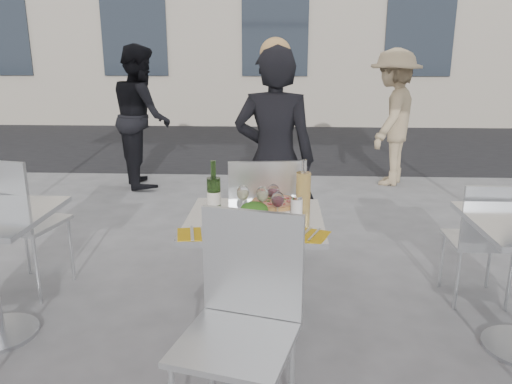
{
  "coord_description": "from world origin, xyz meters",
  "views": [
    {
      "loc": [
        0.13,
        -2.51,
        1.6
      ],
      "look_at": [
        0.0,
        0.15,
        0.85
      ],
      "focal_mm": 35.0,
      "sensor_mm": 36.0,
      "label": 1
    }
  ],
  "objects_px": {
    "woman_diner": "(274,160)",
    "salad_plate": "(254,211)",
    "carafe": "(303,191)",
    "pedestrian_b": "(392,118)",
    "pizza_far": "(276,203)",
    "main_table": "(255,255)",
    "wineglass_white_a": "(243,194)",
    "wineglass_white_b": "(262,195)",
    "side_chair_lfar": "(15,215)",
    "pedestrian_a": "(142,116)",
    "chair_far": "(263,219)",
    "napkin_left": "(196,234)",
    "pizza_near": "(267,227)",
    "side_chair_rfar": "(484,234)",
    "wine_bottle": "(214,193)",
    "napkin_right": "(308,235)",
    "sugar_shaker": "(297,206)",
    "chair_near": "(243,311)",
    "wineglass_red_b": "(273,193)"
  },
  "relations": [
    {
      "from": "woman_diner",
      "to": "sugar_shaker",
      "type": "distance_m",
      "value": 1.07
    },
    {
      "from": "side_chair_lfar",
      "to": "woman_diner",
      "type": "distance_m",
      "value": 1.81
    },
    {
      "from": "pizza_near",
      "to": "carafe",
      "type": "xyz_separation_m",
      "value": [
        0.19,
        0.29,
        0.11
      ]
    },
    {
      "from": "pizza_near",
      "to": "carafe",
      "type": "bearing_deg",
      "value": 56.85
    },
    {
      "from": "napkin_left",
      "to": "wine_bottle",
      "type": "bearing_deg",
      "value": 70.48
    },
    {
      "from": "side_chair_lfar",
      "to": "wineglass_white_b",
      "type": "relative_size",
      "value": 6.08
    },
    {
      "from": "main_table",
      "to": "wineglass_white_a",
      "type": "xyz_separation_m",
      "value": [
        -0.07,
        0.08,
        0.32
      ]
    },
    {
      "from": "side_chair_rfar",
      "to": "wine_bottle",
      "type": "relative_size",
      "value": 2.82
    },
    {
      "from": "main_table",
      "to": "side_chair_rfar",
      "type": "bearing_deg",
      "value": 19.8
    },
    {
      "from": "wineglass_white_b",
      "to": "napkin_right",
      "type": "height_order",
      "value": "wineglass_white_b"
    },
    {
      "from": "napkin_left",
      "to": "pedestrian_a",
      "type": "bearing_deg",
      "value": 97.62
    },
    {
      "from": "napkin_right",
      "to": "napkin_left",
      "type": "bearing_deg",
      "value": -157.19
    },
    {
      "from": "pizza_near",
      "to": "pizza_far",
      "type": "bearing_deg",
      "value": 83.86
    },
    {
      "from": "napkin_right",
      "to": "chair_far",
      "type": "bearing_deg",
      "value": 129.48
    },
    {
      "from": "pedestrian_a",
      "to": "pedestrian_b",
      "type": "relative_size",
      "value": 1.03
    },
    {
      "from": "pedestrian_b",
      "to": "wineglass_red_b",
      "type": "relative_size",
      "value": 10.46
    },
    {
      "from": "pedestrian_b",
      "to": "pizza_far",
      "type": "distance_m",
      "value": 3.72
    },
    {
      "from": "main_table",
      "to": "sugar_shaker",
      "type": "relative_size",
      "value": 7.01
    },
    {
      "from": "napkin_right",
      "to": "main_table",
      "type": "bearing_deg",
      "value": 158.76
    },
    {
      "from": "wine_bottle",
      "to": "carafe",
      "type": "height_order",
      "value": "wine_bottle"
    },
    {
      "from": "chair_far",
      "to": "wine_bottle",
      "type": "distance_m",
      "value": 0.58
    },
    {
      "from": "pedestrian_b",
      "to": "wineglass_white_b",
      "type": "xyz_separation_m",
      "value": [
        -1.46,
        -3.61,
        0.04
      ]
    },
    {
      "from": "woman_diner",
      "to": "carafe",
      "type": "xyz_separation_m",
      "value": [
        0.17,
        -0.99,
        0.04
      ]
    },
    {
      "from": "woman_diner",
      "to": "pedestrian_a",
      "type": "distance_m",
      "value": 2.86
    },
    {
      "from": "wineglass_red_b",
      "to": "main_table",
      "type": "bearing_deg",
      "value": -131.15
    },
    {
      "from": "chair_near",
      "to": "side_chair_lfar",
      "type": "xyz_separation_m",
      "value": [
        -1.59,
        1.19,
        -0.01
      ]
    },
    {
      "from": "main_table",
      "to": "side_chair_lfar",
      "type": "bearing_deg",
      "value": 162.21
    },
    {
      "from": "pedestrian_a",
      "to": "wineglass_red_b",
      "type": "xyz_separation_m",
      "value": [
        1.64,
        -3.35,
        0.01
      ]
    },
    {
      "from": "side_chair_lfar",
      "to": "carafe",
      "type": "xyz_separation_m",
      "value": [
        1.86,
        -0.39,
        0.3
      ]
    },
    {
      "from": "woman_diner",
      "to": "salad_plate",
      "type": "xyz_separation_m",
      "value": [
        -0.09,
        -1.12,
        -0.04
      ]
    },
    {
      "from": "chair_near",
      "to": "pizza_near",
      "type": "relative_size",
      "value": 2.77
    },
    {
      "from": "pizza_far",
      "to": "wineglass_white_b",
      "type": "xyz_separation_m",
      "value": [
        -0.07,
        -0.16,
        0.09
      ]
    },
    {
      "from": "pedestrian_a",
      "to": "salad_plate",
      "type": "distance_m",
      "value": 3.79
    },
    {
      "from": "side_chair_lfar",
      "to": "pizza_far",
      "type": "distance_m",
      "value": 1.75
    },
    {
      "from": "side_chair_lfar",
      "to": "side_chair_rfar",
      "type": "relative_size",
      "value": 1.15
    },
    {
      "from": "wineglass_white_b",
      "to": "napkin_right",
      "type": "distance_m",
      "value": 0.4
    },
    {
      "from": "side_chair_lfar",
      "to": "wineglass_white_b",
      "type": "bearing_deg",
      "value": 175.82
    },
    {
      "from": "chair_far",
      "to": "carafe",
      "type": "relative_size",
      "value": 3.36
    },
    {
      "from": "chair_far",
      "to": "pedestrian_a",
      "type": "distance_m",
      "value": 3.37
    },
    {
      "from": "wineglass_white_b",
      "to": "chair_near",
      "type": "bearing_deg",
      "value": -93.96
    },
    {
      "from": "wine_bottle",
      "to": "wineglass_white_a",
      "type": "bearing_deg",
      "value": 6.35
    },
    {
      "from": "side_chair_rfar",
      "to": "wineglass_red_b",
      "type": "bearing_deg",
      "value": 17.13
    },
    {
      "from": "woman_diner",
      "to": "pizza_near",
      "type": "relative_size",
      "value": 4.7
    },
    {
      "from": "side_chair_lfar",
      "to": "wineglass_white_b",
      "type": "xyz_separation_m",
      "value": [
        1.64,
        -0.46,
        0.29
      ]
    },
    {
      "from": "sugar_shaker",
      "to": "side_chair_rfar",
      "type": "bearing_deg",
      "value": 20.68
    },
    {
      "from": "wineglass_white_b",
      "to": "napkin_right",
      "type": "xyz_separation_m",
      "value": [
        0.23,
        -0.3,
        -0.11
      ]
    },
    {
      "from": "salad_plate",
      "to": "pedestrian_b",
      "type": "bearing_deg",
      "value": 67.71
    },
    {
      "from": "pizza_far",
      "to": "carafe",
      "type": "xyz_separation_m",
      "value": [
        0.15,
        -0.09,
        0.1
      ]
    },
    {
      "from": "carafe",
      "to": "wineglass_red_b",
      "type": "xyz_separation_m",
      "value": [
        -0.16,
        -0.01,
        -0.01
      ]
    },
    {
      "from": "wineglass_white_b",
      "to": "sugar_shaker",
      "type": "bearing_deg",
      "value": 1.47
    }
  ]
}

